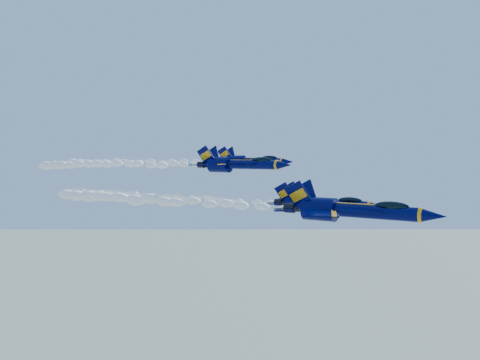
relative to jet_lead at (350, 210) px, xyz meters
The scene contains 8 objects.
jet_lead is the anchor object (origin of this frame).
smoke_trail_jet_lead 31.48m from the jet_lead, behind, with size 46.70×2.12×1.91m, color white.
jet_second 9.79m from the jet_lead, 132.51° to the left, with size 16.09×13.20×5.98m.
smoke_trail_jet_second 37.55m from the jet_lead, 168.92° to the left, with size 46.70×1.79×1.61m, color white.
jet_third 28.20m from the jet_lead, 151.59° to the left, with size 17.98×14.75×6.68m.
smoke_trail_jet_third 57.18m from the jet_lead, 166.61° to the left, with size 46.70×2.00×1.80m, color white.
jet_fourth 34.95m from the jet_lead, 141.26° to the left, with size 15.90×13.04×5.91m.
smoke_trail_jet_fourth 61.24m from the jet_lead, 159.27° to the left, with size 46.70×1.77×1.59m, color white.
Camera 1 is at (36.39, -65.98, 157.02)m, focal length 35.00 mm.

